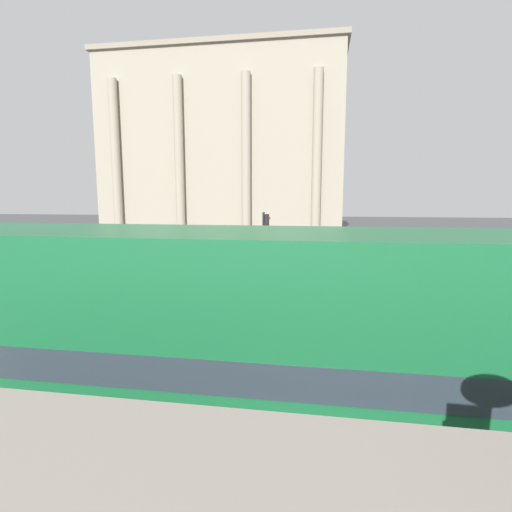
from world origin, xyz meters
The scene contains 8 objects.
double_decker_bus centered at (-2.01, 3.24, 2.38)m, with size 11.49×2.62×4.25m.
plaza_building_left centered at (-11.05, 42.54, 9.97)m, with size 26.16×12.10×19.93m.
traffic_light_near centered at (-0.79, 11.86, 2.18)m, with size 0.42×0.24×3.31m.
traffic_light_mid centered at (-3.12, 18.06, 2.59)m, with size 0.42×0.24×3.98m.
car_silver centered at (0.27, 22.54, 0.70)m, with size 4.20×1.93×1.35m.
pedestrian_grey centered at (4.08, 29.91, 0.97)m, with size 0.32×0.32×1.69m.
pedestrian_black centered at (0.69, 27.88, 1.00)m, with size 0.32×0.32×1.73m.
pedestrian_olive centered at (10.10, 25.73, 1.05)m, with size 0.32×0.32×1.80m.
Camera 1 is at (-0.22, -2.38, 4.73)m, focal length 28.00 mm.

